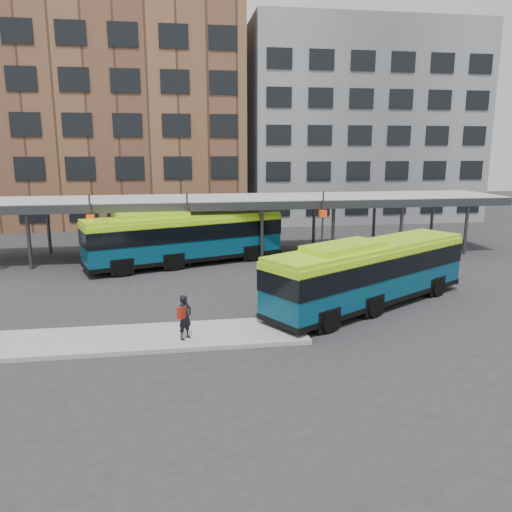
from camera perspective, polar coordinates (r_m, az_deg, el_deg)
The scene contains 9 objects.
ground at distance 23.95m, azimuth 0.09°, elevation -6.26°, with size 120.00×120.00×0.00m, color #28282B.
boarding_island at distance 20.94m, azimuth -13.82°, elevation -9.16°, with size 14.00×3.00×0.18m, color gray.
canopy at distance 35.67m, azimuth -3.22°, elevation 6.28°, with size 40.00×6.53×4.80m.
building_brick at distance 54.93m, azimuth -16.17°, elevation 15.33°, with size 26.00×14.00×22.00m, color brown.
building_grey at distance 57.88m, azimuth 11.26°, elevation 14.40°, with size 24.00×14.00×20.00m, color slate.
bus_front at distance 24.78m, azimuth 12.89°, elevation -1.73°, with size 11.82×8.44×3.36m.
bus_rear at distance 33.27m, azimuth -8.14°, elevation 2.21°, with size 13.26×6.97×3.61m.
pedestrian at distance 19.98m, azimuth -8.13°, elevation -6.90°, with size 0.76×0.77×1.79m.
bike_rack at distance 38.68m, azimuth 16.16°, elevation 1.15°, with size 5.57×1.36×1.03m.
Camera 1 is at (-3.52, -22.44, 7.60)m, focal length 35.00 mm.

